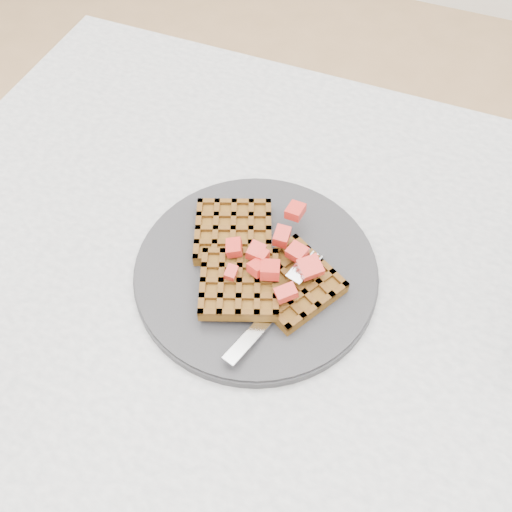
% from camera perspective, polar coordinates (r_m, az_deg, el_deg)
% --- Properties ---
extents(ground, '(4.00, 4.00, 0.00)m').
position_cam_1_polar(ground, '(1.40, 4.19, -19.93)').
color(ground, tan).
rests_on(ground, ground).
extents(table, '(1.20, 0.80, 0.75)m').
position_cam_1_polar(table, '(0.81, 6.90, -7.76)').
color(table, silver).
rests_on(table, ground).
extents(plate, '(0.30, 0.30, 0.02)m').
position_cam_1_polar(plate, '(0.71, 0.00, -1.50)').
color(plate, '#252528').
rests_on(plate, table).
extents(waffles, '(0.22, 0.20, 0.03)m').
position_cam_1_polar(waffles, '(0.69, -0.11, -0.86)').
color(waffles, brown).
rests_on(waffles, plate).
extents(strawberry_pile, '(0.15, 0.15, 0.02)m').
position_cam_1_polar(strawberry_pile, '(0.67, 0.00, 0.69)').
color(strawberry_pile, '#A81512').
rests_on(strawberry_pile, waffles).
extents(fork, '(0.07, 0.18, 0.02)m').
position_cam_1_polar(fork, '(0.67, 2.39, -4.71)').
color(fork, silver).
rests_on(fork, plate).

